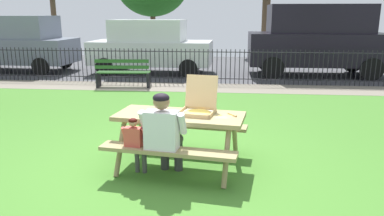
{
  "coord_description": "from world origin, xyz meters",
  "views": [
    {
      "loc": [
        0.77,
        -4.95,
        2.15
      ],
      "look_at": [
        0.24,
        0.54,
        0.75
      ],
      "focal_mm": 34.87,
      "sensor_mm": 36.0,
      "label": 1
    }
  ],
  "objects_px": {
    "pizza_box_open": "(198,106)",
    "parked_car_right": "(317,39)",
    "picnic_table_foreground": "(180,126)",
    "child_at_table": "(136,141)",
    "parked_car_left": "(13,42)",
    "pizza_slice_on_table": "(226,116)",
    "park_bench_center": "(123,73)",
    "parked_car_center": "(151,46)",
    "adult_at_table": "(164,132)"
  },
  "relations": [
    {
      "from": "pizza_box_open",
      "to": "parked_car_right",
      "type": "xyz_separation_m",
      "value": [
        3.5,
        8.45,
        0.44
      ]
    },
    {
      "from": "picnic_table_foreground",
      "to": "parked_car_right",
      "type": "relative_size",
      "value": 0.42
    },
    {
      "from": "child_at_table",
      "to": "parked_car_left",
      "type": "relative_size",
      "value": 0.18
    },
    {
      "from": "pizza_slice_on_table",
      "to": "child_at_table",
      "type": "distance_m",
      "value": 1.28
    },
    {
      "from": "parked_car_left",
      "to": "parked_car_right",
      "type": "distance_m",
      "value": 11.25
    },
    {
      "from": "pizza_slice_on_table",
      "to": "child_at_table",
      "type": "xyz_separation_m",
      "value": [
        -1.18,
        -0.41,
        -0.27
      ]
    },
    {
      "from": "pizza_box_open",
      "to": "park_bench_center",
      "type": "bearing_deg",
      "value": 115.65
    },
    {
      "from": "pizza_box_open",
      "to": "parked_car_center",
      "type": "distance_m",
      "value": 8.79
    },
    {
      "from": "pizza_slice_on_table",
      "to": "parked_car_left",
      "type": "relative_size",
      "value": 0.07
    },
    {
      "from": "picnic_table_foreground",
      "to": "adult_at_table",
      "type": "xyz_separation_m",
      "value": [
        -0.14,
        -0.49,
        0.06
      ]
    },
    {
      "from": "picnic_table_foreground",
      "to": "parked_car_left",
      "type": "relative_size",
      "value": 0.43
    },
    {
      "from": "adult_at_table",
      "to": "park_bench_center",
      "type": "relative_size",
      "value": 0.73
    },
    {
      "from": "park_bench_center",
      "to": "pizza_slice_on_table",
      "type": "bearing_deg",
      "value": -61.86
    },
    {
      "from": "child_at_table",
      "to": "pizza_box_open",
      "type": "bearing_deg",
      "value": 35.75
    },
    {
      "from": "pizza_box_open",
      "to": "parked_car_center",
      "type": "xyz_separation_m",
      "value": [
        -2.44,
        8.45,
        0.14
      ]
    },
    {
      "from": "pizza_box_open",
      "to": "park_bench_center",
      "type": "distance_m",
      "value": 6.29
    },
    {
      "from": "park_bench_center",
      "to": "parked_car_center",
      "type": "bearing_deg",
      "value": 84.39
    },
    {
      "from": "park_bench_center",
      "to": "parked_car_left",
      "type": "relative_size",
      "value": 0.35
    },
    {
      "from": "adult_at_table",
      "to": "parked_car_right",
      "type": "distance_m",
      "value": 9.87
    },
    {
      "from": "child_at_table",
      "to": "adult_at_table",
      "type": "bearing_deg",
      "value": -4.0
    },
    {
      "from": "picnic_table_foreground",
      "to": "child_at_table",
      "type": "distance_m",
      "value": 0.71
    },
    {
      "from": "child_at_table",
      "to": "parked_car_right",
      "type": "relative_size",
      "value": 0.18
    },
    {
      "from": "pizza_slice_on_table",
      "to": "child_at_table",
      "type": "bearing_deg",
      "value": -161.04
    },
    {
      "from": "pizza_box_open",
      "to": "parked_car_left",
      "type": "relative_size",
      "value": 0.13
    },
    {
      "from": "picnic_table_foreground",
      "to": "pizza_slice_on_table",
      "type": "bearing_deg",
      "value": -4.56
    },
    {
      "from": "pizza_slice_on_table",
      "to": "parked_car_center",
      "type": "bearing_deg",
      "value": 108.25
    },
    {
      "from": "pizza_box_open",
      "to": "parked_car_left",
      "type": "height_order",
      "value": "parked_car_left"
    },
    {
      "from": "pizza_slice_on_table",
      "to": "parked_car_left",
      "type": "distance_m",
      "value": 11.86
    },
    {
      "from": "adult_at_table",
      "to": "child_at_table",
      "type": "xyz_separation_m",
      "value": [
        -0.39,
        0.03,
        -0.15
      ]
    },
    {
      "from": "picnic_table_foreground",
      "to": "parked_car_center",
      "type": "bearing_deg",
      "value": 104.34
    },
    {
      "from": "pizza_slice_on_table",
      "to": "park_bench_center",
      "type": "bearing_deg",
      "value": 118.14
    },
    {
      "from": "picnic_table_foreground",
      "to": "parked_car_right",
      "type": "height_order",
      "value": "parked_car_right"
    },
    {
      "from": "pizza_box_open",
      "to": "parked_car_right",
      "type": "bearing_deg",
      "value": 67.51
    },
    {
      "from": "pizza_slice_on_table",
      "to": "parked_car_center",
      "type": "distance_m",
      "value": 9.07
    },
    {
      "from": "child_at_table",
      "to": "parked_car_left",
      "type": "xyz_separation_m",
      "value": [
        -6.97,
        9.01,
        0.59
      ]
    },
    {
      "from": "pizza_slice_on_table",
      "to": "parked_car_center",
      "type": "height_order",
      "value": "parked_car_center"
    },
    {
      "from": "picnic_table_foreground",
      "to": "parked_car_left",
      "type": "height_order",
      "value": "parked_car_left"
    },
    {
      "from": "park_bench_center",
      "to": "parked_car_center",
      "type": "xyz_separation_m",
      "value": [
        0.27,
        2.79,
        0.59
      ]
    },
    {
      "from": "picnic_table_foreground",
      "to": "park_bench_center",
      "type": "bearing_deg",
      "value": 113.11
    },
    {
      "from": "park_bench_center",
      "to": "parked_car_left",
      "type": "height_order",
      "value": "parked_car_left"
    },
    {
      "from": "picnic_table_foreground",
      "to": "park_bench_center",
      "type": "relative_size",
      "value": 1.23
    },
    {
      "from": "pizza_box_open",
      "to": "child_at_table",
      "type": "distance_m",
      "value": 1.03
    },
    {
      "from": "parked_car_center",
      "to": "adult_at_table",
      "type": "bearing_deg",
      "value": -77.26
    },
    {
      "from": "adult_at_table",
      "to": "parked_car_right",
      "type": "relative_size",
      "value": 0.25
    },
    {
      "from": "picnic_table_foreground",
      "to": "pizza_slice_on_table",
      "type": "distance_m",
      "value": 0.68
    },
    {
      "from": "child_at_table",
      "to": "parked_car_center",
      "type": "distance_m",
      "value": 9.18
    },
    {
      "from": "picnic_table_foreground",
      "to": "adult_at_table",
      "type": "distance_m",
      "value": 0.51
    },
    {
      "from": "park_bench_center",
      "to": "child_at_table",
      "type": "bearing_deg",
      "value": -72.78
    },
    {
      "from": "pizza_slice_on_table",
      "to": "pizza_box_open",
      "type": "bearing_deg",
      "value": 157.87
    },
    {
      "from": "adult_at_table",
      "to": "parked_car_left",
      "type": "relative_size",
      "value": 0.25
    }
  ]
}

